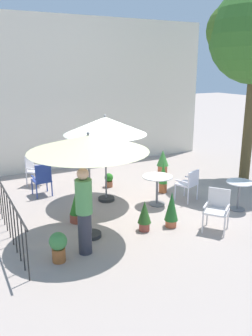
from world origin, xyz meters
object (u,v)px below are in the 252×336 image
patio_chair_3 (33,168)px  potted_plant_5 (58,245)px  potted_plant_6 (77,206)px  standing_person (84,210)px  patio_chair_1 (189,183)px  potted_plant_3 (163,177)px  potted_plant_1 (163,161)px  patio_chair_2 (42,178)px  patio_umbrella_1 (105,126)px  cafe_table_0 (239,190)px  potted_plant_0 (144,215)px  patio_chair_0 (217,207)px  patio_umbrella_0 (88,144)px  potted_plant_4 (109,180)px  cafe_table_1 (157,185)px  potted_plant_2 (171,209)px

patio_chair_3 → potted_plant_5: 4.65m
potted_plant_6 → standing_person: standing_person is taller
patio_chair_1 → potted_plant_3: potted_plant_3 is taller
potted_plant_1 → patio_chair_3: bearing=170.6°
patio_chair_2 → potted_plant_5: (-0.64, -3.54, -0.19)m
patio_umbrella_1 → potted_plant_3: size_ratio=2.54×
cafe_table_0 → potted_plant_5: (-4.74, -0.30, -0.19)m
patio_chair_2 → patio_chair_3: size_ratio=1.00×
potted_plant_0 → potted_plant_3: bearing=47.5°
patio_chair_1 → potted_plant_6: bearing=177.7°
patio_chair_0 → standing_person: bearing=172.5°
patio_chair_3 → standing_person: bearing=-91.2°
patio_umbrella_0 → cafe_table_0: (3.84, -0.35, -1.50)m
cafe_table_0 → patio_chair_3: size_ratio=0.79×
patio_umbrella_0 → standing_person: patio_umbrella_0 is taller
patio_chair_1 → potted_plant_0: patio_chair_1 is taller
patio_chair_0 → potted_plant_0: 1.60m
potted_plant_0 → potted_plant_4: size_ratio=1.64×
patio_umbrella_0 → patio_umbrella_1: (1.17, 1.78, 0.01)m
standing_person → potted_plant_1: bearing=41.7°
potted_plant_0 → patio_chair_0: bearing=-25.6°
potted_plant_3 → standing_person: bearing=-146.0°
patio_chair_1 → potted_plant_1: 2.67m
patio_chair_3 → potted_plant_4: 2.31m
cafe_table_1 → patio_chair_3: (-2.47, 3.06, -0.01)m
patio_chair_1 → potted_plant_4: size_ratio=2.04×
cafe_table_0 → standing_person: 4.21m
potted_plant_0 → potted_plant_4: (0.54, 3.03, -0.15)m
patio_chair_1 → patio_chair_3: patio_chair_3 is taller
patio_chair_1 → patio_chair_3: size_ratio=0.92×
cafe_table_1 → patio_chair_1: bearing=-10.6°
patio_chair_3 → potted_plant_0: (1.41, -4.23, -0.16)m
patio_umbrella_1 → patio_chair_3: size_ratio=2.47×
patio_umbrella_0 → patio_umbrella_1: patio_umbrella_1 is taller
patio_umbrella_1 → potted_plant_0: patio_umbrella_1 is taller
potted_plant_6 → standing_person: 1.55m
patio_chair_2 → potted_plant_4: bearing=-4.1°
patio_chair_1 → potted_plant_4: 2.49m
patio_umbrella_1 → potted_plant_0: bearing=-90.5°
patio_chair_0 → potted_plant_4: patio_chair_0 is taller
patio_umbrella_0 → patio_chair_2: bearing=95.2°
patio_chair_2 → potted_plant_2: 3.86m
potted_plant_4 → patio_umbrella_1: bearing=-118.5°
patio_umbrella_1 → standing_person: (-1.52, -2.36, -1.13)m
potted_plant_2 → potted_plant_0: bearing=170.7°
patio_umbrella_1 → patio_chair_0: size_ratio=2.52×
potted_plant_5 → patio_umbrella_0: bearing=35.8°
patio_umbrella_0 → patio_chair_1: (3.11, 0.72, -1.50)m
cafe_table_0 → potted_plant_5: cafe_table_0 is taller
potted_plant_3 → potted_plant_6: size_ratio=1.16×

